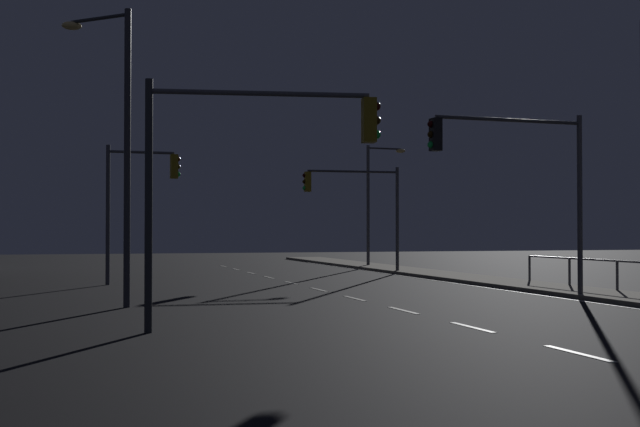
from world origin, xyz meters
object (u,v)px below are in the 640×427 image
(street_lamp_mid_block, at_px, (117,129))
(traffic_light_far_right, at_px, (355,196))
(traffic_light_near_left, at_px, (255,152))
(street_lamp_median, at_px, (375,192))
(traffic_light_mid_left, at_px, (139,188))
(traffic_light_overhead_east, at_px, (516,164))

(street_lamp_mid_block, bearing_deg, traffic_light_far_right, 51.31)
(traffic_light_far_right, bearing_deg, traffic_light_near_left, -113.65)
(traffic_light_far_right, distance_m, street_lamp_mid_block, 18.91)
(traffic_light_far_right, distance_m, street_lamp_median, 7.43)
(traffic_light_far_right, bearing_deg, traffic_light_mid_left, -154.26)
(traffic_light_near_left, distance_m, traffic_light_far_right, 23.17)
(traffic_light_mid_left, bearing_deg, traffic_light_near_left, -85.61)
(traffic_light_mid_left, xyz_separation_m, street_lamp_median, (13.92, 11.67, 0.55))
(traffic_light_near_left, bearing_deg, traffic_light_mid_left, 94.39)
(traffic_light_mid_left, distance_m, street_lamp_median, 18.17)
(traffic_light_far_right, bearing_deg, street_lamp_mid_block, -128.69)
(traffic_light_overhead_east, height_order, traffic_light_near_left, traffic_light_overhead_east)
(street_lamp_mid_block, bearing_deg, traffic_light_mid_left, 82.54)
(street_lamp_median, bearing_deg, traffic_light_far_right, -117.21)
(traffic_light_far_right, xyz_separation_m, traffic_light_mid_left, (-10.54, -5.08, -0.01))
(traffic_light_near_left, bearing_deg, street_lamp_mid_block, 111.09)
(traffic_light_near_left, relative_size, traffic_light_far_right, 1.04)
(traffic_light_overhead_east, height_order, traffic_light_far_right, traffic_light_overhead_east)
(traffic_light_overhead_east, bearing_deg, traffic_light_far_right, 89.26)
(traffic_light_overhead_east, relative_size, traffic_light_far_right, 1.09)
(traffic_light_overhead_east, bearing_deg, traffic_light_mid_left, 133.86)
(traffic_light_overhead_east, xyz_separation_m, street_lamp_median, (3.59, 22.42, 0.19))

